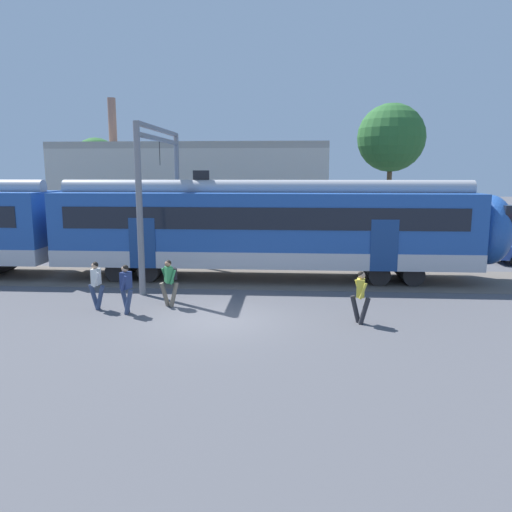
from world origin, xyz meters
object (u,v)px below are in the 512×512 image
object	(u,v)px
pedestrian_yellow	(360,293)
pedestrian_green	(170,279)
pedestrian_navy	(126,286)
pedestrian_white	(96,282)
commuter_train	(73,226)

from	to	relation	value
pedestrian_yellow	pedestrian_green	bearing A→B (deg)	166.38
pedestrian_navy	pedestrian_yellow	distance (m)	7.63
pedestrian_navy	pedestrian_yellow	xyz separation A→B (m)	(7.61, -0.55, 0.00)
pedestrian_green	pedestrian_yellow	world-z (taller)	same
pedestrian_green	pedestrian_yellow	bearing A→B (deg)	-13.62
pedestrian_white	pedestrian_yellow	size ratio (longest dim) A/B	1.00
pedestrian_white	pedestrian_green	world-z (taller)	same
pedestrian_yellow	pedestrian_white	bearing A→B (deg)	173.39
commuter_train	pedestrian_navy	xyz separation A→B (m)	(4.28, -5.82, -1.29)
commuter_train	pedestrian_green	world-z (taller)	commuter_train
pedestrian_green	pedestrian_navy	bearing A→B (deg)	-140.84
commuter_train	pedestrian_navy	bearing A→B (deg)	-53.68
commuter_train	pedestrian_yellow	distance (m)	13.55
commuter_train	pedestrian_yellow	xyz separation A→B (m)	(11.89, -6.37, -1.29)
pedestrian_navy	pedestrian_yellow	bearing A→B (deg)	-4.16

